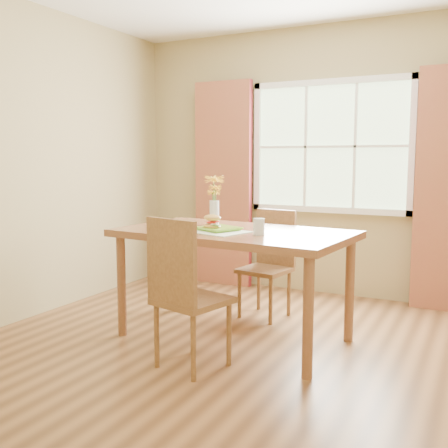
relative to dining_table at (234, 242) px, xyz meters
name	(u,v)px	position (x,y,z in m)	size (l,w,h in m)	color
room	(255,164)	(0.27, -0.23, 0.59)	(4.24, 3.84, 2.74)	brown
window	(330,147)	(0.27, 1.64, 0.74)	(1.62, 0.06, 1.32)	#B4D8A3
curtain_left	(223,185)	(-0.88, 1.55, 0.34)	(0.65, 0.08, 2.20)	maroon
dining_table	(234,242)	(0.00, 0.00, 0.00)	(1.81, 1.12, 0.85)	brown
chair_near	(183,288)	(-0.02, -0.71, -0.20)	(0.51, 0.51, 1.01)	brown
chair_far	(269,258)	(0.01, 0.70, -0.25)	(0.44, 0.44, 0.93)	brown
placemat	(215,231)	(-0.08, -0.14, 0.09)	(0.45, 0.33, 0.01)	beige
plate	(219,229)	(-0.08, -0.09, 0.10)	(0.26, 0.26, 0.01)	#79BD2F
croissant_sandwich	(212,222)	(-0.11, -0.13, 0.16)	(0.15, 0.11, 0.11)	#F5CA53
water_glass	(259,227)	(0.27, -0.14, 0.14)	(0.08, 0.08, 0.12)	silver
flower_vase	(214,195)	(-0.30, 0.25, 0.33)	(0.16, 0.16, 0.40)	silver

